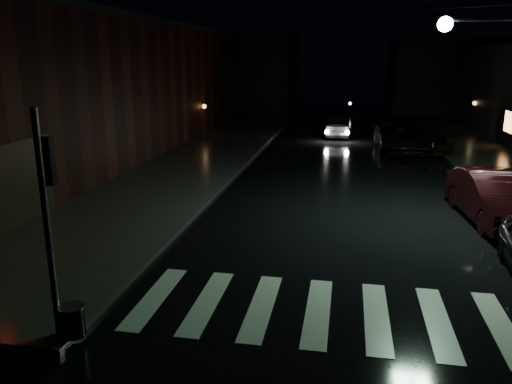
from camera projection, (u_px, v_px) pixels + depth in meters
The scene contains 12 objects.
ground at pixel (201, 313), 10.39m from camera, with size 120.00×120.00×0.00m, color black.
sidewalk_left at pixel (184, 165), 24.55m from camera, with size 6.00×44.00×0.15m, color #282826.
sidewalk_right at pixel (510, 177), 21.94m from camera, with size 4.00×44.00×0.15m, color #282826.
building_left at pixel (69, 90), 26.78m from camera, with size 10.00×36.00×7.00m, color black.
building_far_left at pixel (229, 70), 53.86m from camera, with size 14.00×10.00×8.00m, color black.
building_far_right at pixel (463, 76), 49.82m from camera, with size 14.00×10.00×7.00m, color black.
crosswalk at pixel (347, 314), 10.35m from camera, with size 9.00×3.00×0.01m, color beige.
signal_pole_corner at pixel (61, 264), 8.98m from camera, with size 0.68×0.61×4.20m.
parked_car_b at pixel (494, 197), 16.03m from camera, with size 1.74×4.99×1.64m, color black.
parked_car_c at pixel (428, 139), 28.51m from camera, with size 1.85×4.55×1.32m, color black.
parked_car_d at pixel (402, 137), 28.42m from camera, with size 2.72×5.91×1.64m, color black.
oncoming_car at pixel (338, 127), 33.68m from camera, with size 1.47×4.21×1.39m, color black.
Camera 1 is at (2.82, -9.03, 5.12)m, focal length 35.00 mm.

